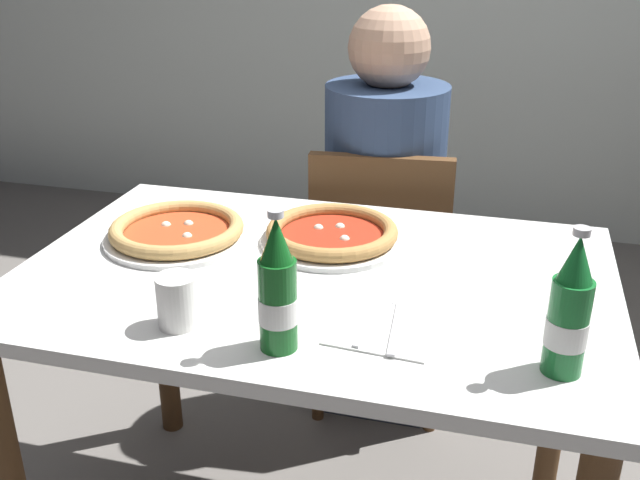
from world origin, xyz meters
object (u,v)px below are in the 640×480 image
(pizza_margherita_near, at_px, (332,234))
(paper_cup, at_px, (177,301))
(napkin_with_cutlery, at_px, (385,327))
(chair_behind_table, at_px, (381,267))
(pizza_marinara_far, at_px, (177,231))
(dining_table_main, at_px, (314,321))
(diner_seated, at_px, (383,228))
(beer_bottle_left, at_px, (569,314))
(beer_bottle_center, at_px, (278,292))

(pizza_margherita_near, distance_m, paper_cup, 0.45)
(napkin_with_cutlery, distance_m, paper_cup, 0.37)
(chair_behind_table, xyz_separation_m, pizza_marinara_far, (-0.37, -0.53, 0.29))
(paper_cup, bearing_deg, dining_table_main, 56.90)
(diner_seated, distance_m, paper_cup, 0.97)
(pizza_marinara_far, bearing_deg, napkin_with_cutlery, -26.69)
(chair_behind_table, height_order, napkin_with_cutlery, chair_behind_table)
(beer_bottle_left, height_order, paper_cup, beer_bottle_left)
(diner_seated, distance_m, napkin_with_cutlery, 0.87)
(pizza_marinara_far, bearing_deg, paper_cup, -64.42)
(diner_seated, xyz_separation_m, beer_bottle_center, (-0.01, -0.95, 0.27))
(diner_seated, bearing_deg, paper_cup, -102.12)
(pizza_margherita_near, relative_size, pizza_marinara_far, 0.98)
(chair_behind_table, relative_size, beer_bottle_left, 3.44)
(beer_bottle_center, bearing_deg, diner_seated, 89.66)
(paper_cup, bearing_deg, napkin_with_cutlery, 13.19)
(beer_bottle_left, distance_m, napkin_with_cutlery, 0.32)
(dining_table_main, distance_m, napkin_with_cutlery, 0.28)
(paper_cup, bearing_deg, beer_bottle_left, 2.18)
(dining_table_main, height_order, diner_seated, diner_seated)
(pizza_margherita_near, xyz_separation_m, napkin_with_cutlery, (0.18, -0.34, -0.02))
(pizza_marinara_far, bearing_deg, dining_table_main, -13.00)
(beer_bottle_center, xyz_separation_m, paper_cup, (-0.19, 0.02, -0.06))
(beer_bottle_center, bearing_deg, paper_cup, 172.96)
(chair_behind_table, xyz_separation_m, diner_seated, (-0.01, 0.05, 0.10))
(dining_table_main, bearing_deg, paper_cup, -123.10)
(chair_behind_table, bearing_deg, pizza_marinara_far, 49.33)
(dining_table_main, height_order, paper_cup, paper_cup)
(diner_seated, xyz_separation_m, pizza_marinara_far, (-0.36, -0.58, 0.19))
(pizza_margherita_near, height_order, pizza_marinara_far, same)
(pizza_margherita_near, xyz_separation_m, pizza_marinara_far, (-0.34, -0.07, -0.00))
(beer_bottle_center, bearing_deg, pizza_margherita_near, 92.50)
(beer_bottle_left, bearing_deg, diner_seated, 116.45)
(beer_bottle_left, height_order, napkin_with_cutlery, beer_bottle_left)
(napkin_with_cutlery, xyz_separation_m, paper_cup, (-0.35, -0.08, 0.04))
(pizza_marinara_far, xyz_separation_m, paper_cup, (0.16, -0.34, 0.03))
(diner_seated, relative_size, beer_bottle_left, 4.89)
(beer_bottle_center, xyz_separation_m, napkin_with_cutlery, (0.16, 0.11, -0.10))
(beer_bottle_left, bearing_deg, pizza_margherita_near, 140.26)
(paper_cup, bearing_deg, beer_bottle_center, -7.04)
(beer_bottle_left, distance_m, beer_bottle_center, 0.46)
(dining_table_main, bearing_deg, beer_bottle_center, -86.05)
(chair_behind_table, bearing_deg, dining_table_main, 81.11)
(dining_table_main, height_order, beer_bottle_center, beer_bottle_center)
(beer_bottle_center, bearing_deg, beer_bottle_left, 6.10)
(diner_seated, relative_size, beer_bottle_center, 4.89)
(pizza_margherita_near, bearing_deg, pizza_marinara_far, -167.60)
(dining_table_main, relative_size, pizza_margherita_near, 3.79)
(napkin_with_cutlery, bearing_deg, pizza_marinara_far, 153.31)
(diner_seated, bearing_deg, dining_table_main, -92.22)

